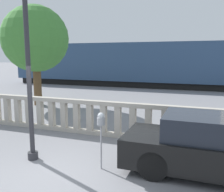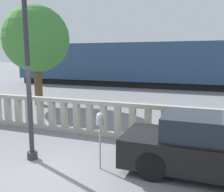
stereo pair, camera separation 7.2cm
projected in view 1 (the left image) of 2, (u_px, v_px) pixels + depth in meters
The scene contains 8 objects.
ground_plane at pixel (50, 178), 5.70m from camera, with size 160.00×160.00×0.00m, color slate.
balustrade at pixel (104, 118), 8.63m from camera, with size 16.56×0.24×1.22m.
lamppost at pixel (26, 32), 6.19m from camera, with size 0.31×0.31×6.14m.
parking_meter at pixel (101, 123), 5.97m from camera, with size 0.19×0.19×1.42m.
parked_car at pixel (214, 148), 5.72m from camera, with size 4.25×1.63×1.41m.
train_near at pixel (150, 64), 22.17m from camera, with size 25.92×3.19×4.49m.
train_far at pixel (188, 63), 30.92m from camera, with size 26.75×2.78×4.18m.
tree_left at pixel (35, 39), 13.61m from camera, with size 3.62×3.62×5.49m.
Camera 1 is at (3.16, -4.52, 2.75)m, focal length 40.00 mm.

